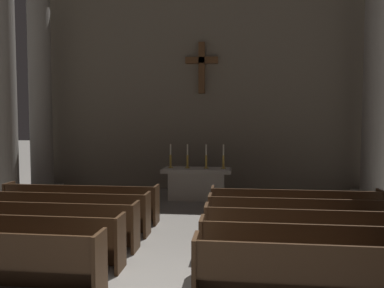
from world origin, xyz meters
name	(u,v)px	position (x,y,z in m)	size (l,w,h in m)	color
pew_left_row_2	(13,239)	(-2.61, 0.93, 0.48)	(3.91, 0.50, 0.95)	#422B19
pew_left_row_3	(41,224)	(-2.61, 1.90, 0.48)	(3.91, 0.50, 0.95)	#422B19
pew_left_row_4	(63,212)	(-2.61, 2.87, 0.48)	(3.91, 0.50, 0.95)	#422B19
pew_left_row_5	(81,203)	(-2.61, 3.84, 0.48)	(3.91, 0.50, 0.95)	#422B19
pew_right_row_1	(340,276)	(2.61, -0.04, 0.48)	(3.91, 0.50, 0.95)	#422B19
pew_right_row_2	(323,251)	(2.61, 0.93, 0.48)	(3.91, 0.50, 0.95)	#422B19
pew_right_row_3	(311,233)	(2.61, 1.90, 0.48)	(3.91, 0.50, 0.95)	#422B19
pew_right_row_4	(302,219)	(2.61, 2.87, 0.48)	(3.91, 0.50, 0.95)	#422B19
pew_right_row_5	(294,208)	(2.61, 3.84, 0.48)	(3.91, 0.50, 0.95)	#422B19
column_left_third	(2,83)	(-5.69, 5.48, 3.65)	(1.17, 1.17, 7.48)	gray
column_left_fourth	(40,89)	(-5.69, 7.68, 3.65)	(1.17, 1.17, 7.48)	gray
column_right_fourth	(376,86)	(5.69, 7.68, 3.65)	(1.17, 1.17, 7.48)	gray
altar	(197,183)	(0.00, 6.83, 0.53)	(2.20, 0.90, 1.01)	#A8A399
candlestick_outer_left	(171,160)	(-0.85, 6.83, 1.26)	(0.16, 0.16, 0.77)	#B79338
candlestick_inner_left	(187,160)	(-0.30, 6.83, 1.26)	(0.16, 0.16, 0.77)	#B79338
candlestick_inner_right	(206,161)	(0.30, 6.83, 1.26)	(0.16, 0.16, 0.77)	#B79338
candlestick_outer_right	(223,161)	(0.85, 6.83, 1.26)	(0.16, 0.16, 0.77)	#B79338
apse_with_cross	(202,80)	(0.00, 8.77, 4.02)	(12.62, 0.47, 8.03)	#706656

